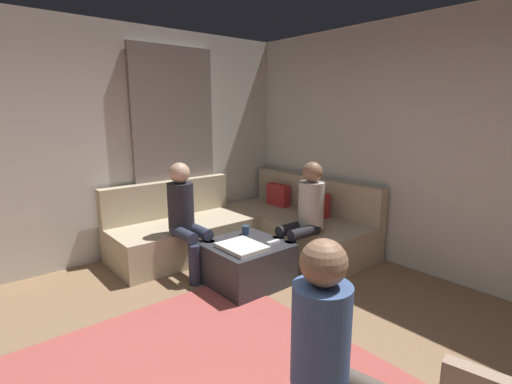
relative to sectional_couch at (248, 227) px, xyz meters
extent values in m
cube|color=silver|center=(2.08, 1.06, 1.07)|extent=(6.00, 0.12, 2.70)
cube|color=silver|center=(-0.86, -1.88, 1.07)|extent=(0.12, 6.00, 2.70)
cube|color=gray|center=(-0.76, -0.58, 0.97)|extent=(0.06, 1.10, 2.50)
cube|color=#C6B593|center=(0.30, 0.53, -0.07)|extent=(2.10, 0.85, 0.42)
cube|color=#C6B593|center=(0.30, 0.88, 0.36)|extent=(2.10, 0.14, 0.45)
cube|color=#C6B593|center=(-0.32, -0.75, -0.07)|extent=(0.85, 1.70, 0.42)
cube|color=#C6B593|center=(-0.68, -0.75, 0.36)|extent=(0.14, 1.70, 0.45)
cube|color=red|center=(-0.20, 0.70, 0.26)|extent=(0.36, 0.12, 0.36)
cube|color=red|center=(0.50, 0.70, 0.26)|extent=(0.36, 0.12, 0.36)
cube|color=#333338|center=(0.74, -0.63, -0.07)|extent=(0.76, 0.76, 0.42)
cube|color=white|center=(0.84, -0.75, 0.16)|extent=(0.44, 0.36, 0.04)
cylinder|color=#334C72|center=(0.52, -0.45, 0.19)|extent=(0.08, 0.08, 0.10)
cube|color=white|center=(0.92, -0.41, 0.15)|extent=(0.05, 0.15, 0.02)
cylinder|color=black|center=(1.00, -0.25, -0.07)|extent=(0.12, 0.12, 0.42)
cylinder|color=black|center=(0.82, -0.25, -0.07)|extent=(0.12, 0.12, 0.42)
cylinder|color=black|center=(1.00, -0.05, 0.20)|extent=(0.12, 0.40, 0.12)
cylinder|color=black|center=(0.82, -0.05, 0.20)|extent=(0.12, 0.40, 0.12)
cylinder|color=beige|center=(0.91, 0.15, 0.45)|extent=(0.28, 0.28, 0.50)
sphere|color=#8C664C|center=(0.91, 0.15, 0.81)|extent=(0.22, 0.22, 0.22)
cylinder|color=#2D3347|center=(0.45, -0.88, -0.07)|extent=(0.12, 0.12, 0.42)
cylinder|color=#2D3347|center=(0.45, -1.06, -0.07)|extent=(0.12, 0.12, 0.42)
cylinder|color=#2D3347|center=(0.25, -0.88, 0.20)|extent=(0.40, 0.12, 0.12)
cylinder|color=#2D3347|center=(0.25, -1.06, 0.20)|extent=(0.40, 0.12, 0.12)
cylinder|color=#26262D|center=(0.05, -0.97, 0.45)|extent=(0.28, 0.28, 0.50)
sphere|color=#D8AD8C|center=(0.05, -0.97, 0.81)|extent=(0.22, 0.22, 0.22)
cylinder|color=#3F598C|center=(2.58, -1.63, 0.43)|extent=(0.28, 0.28, 0.50)
sphere|color=#8C664C|center=(2.58, -1.63, 0.79)|extent=(0.22, 0.22, 0.22)
camera|label=1|loc=(3.62, -2.90, 1.46)|focal=26.81mm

